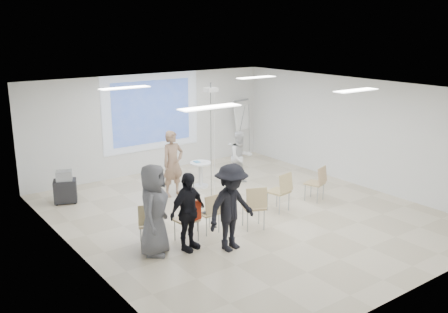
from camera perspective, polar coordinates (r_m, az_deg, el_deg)
floor at (r=12.11m, az=2.26°, el=-6.75°), size 8.00×9.00×0.10m
ceiling at (r=11.34m, az=2.42°, el=7.98°), size 8.00×9.00×0.10m
wall_back at (r=15.36m, az=-8.32°, el=3.80°), size 8.00×0.10×3.00m
wall_left at (r=9.72m, az=-16.71°, el=-3.18°), size 0.10×9.00×3.00m
wall_right at (r=14.44m, az=15.02°, el=2.74°), size 0.10×9.00×3.00m
projection_halo at (r=15.24m, az=-8.26°, el=5.06°), size 3.20×0.01×2.30m
projection_image at (r=15.22m, az=-8.23°, el=5.05°), size 2.60×0.01×1.90m
pedestal_table at (r=13.90m, az=-2.69°, el=-1.87°), size 0.62×0.62×0.73m
player_left at (r=13.10m, az=-5.88°, el=-0.32°), size 0.77×0.56×1.99m
player_right at (r=14.13m, az=1.90°, el=0.20°), size 0.89×0.75×1.66m
controller_left at (r=13.32m, az=-5.79°, el=1.34°), size 0.05×0.11×0.04m
controller_right at (r=14.15m, az=0.71°, el=1.44°), size 0.06×0.12×0.04m
chair_far_left at (r=10.30m, az=-8.57°, el=-7.30°), size 0.59×0.61×0.93m
chair_left_mid at (r=10.40m, az=-4.06°, el=-6.92°), size 0.48×0.51×0.93m
chair_left_inner at (r=10.82m, az=-1.61°, el=-6.15°), size 0.44×0.47×0.89m
chair_center at (r=11.00m, az=3.54°, el=-5.46°), size 0.62×0.64×1.00m
chair_right_inner at (r=12.09m, az=6.56°, el=-3.69°), size 0.53×0.56×0.98m
chair_right_far at (r=12.96m, az=10.65°, el=-2.74°), size 0.55×0.57×0.92m
red_jacket at (r=10.23m, az=-3.70°, el=-6.29°), size 0.43×0.14×0.40m
laptop at (r=10.91m, az=-1.91°, el=-6.25°), size 0.34×0.25×0.03m
audience_left at (r=9.94m, az=-4.18°, el=-5.68°), size 1.21×0.92×1.85m
audience_mid at (r=9.89m, az=0.85°, el=-5.20°), size 1.40×0.89×2.03m
audience_outer at (r=9.80m, az=-8.04°, el=-5.44°), size 1.18×1.18×2.06m
flipchart_easel at (r=16.83m, az=2.04°, el=4.76°), size 0.84×0.65×1.97m
av_cart at (r=13.31m, az=-17.70°, el=-3.45°), size 0.68×0.62×0.84m
ceiling_projector at (r=12.63m, az=-1.51°, el=7.04°), size 0.30×0.25×3.00m
fluor_panel_nw at (r=11.99m, az=-11.27°, el=7.70°), size 1.20×0.30×0.02m
fluor_panel_ne at (r=14.14m, az=3.71°, el=9.01°), size 1.20×0.30×0.02m
fluor_panel_sw at (r=8.97m, az=-1.62°, el=5.64°), size 1.20×0.30×0.02m
fluor_panel_se at (r=11.69m, az=14.85°, el=7.32°), size 1.20×0.30×0.02m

